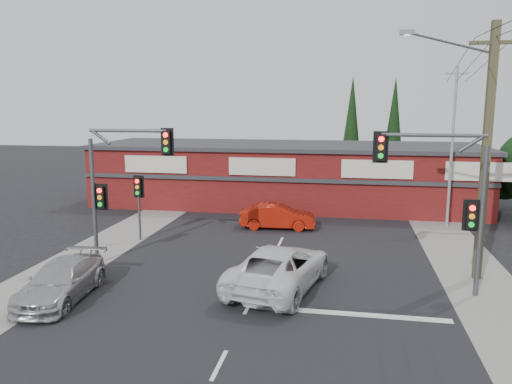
% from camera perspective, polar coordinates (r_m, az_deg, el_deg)
% --- Properties ---
extents(ground, '(120.00, 120.00, 0.00)m').
position_cam_1_polar(ground, '(19.12, 0.01, -11.26)').
color(ground, black).
rests_on(ground, ground).
extents(road_strip, '(14.00, 70.00, 0.01)m').
position_cam_1_polar(road_strip, '(23.78, 2.19, -6.95)').
color(road_strip, black).
rests_on(road_strip, ground).
extents(verge_left, '(3.00, 70.00, 0.02)m').
position_cam_1_polar(verge_left, '(26.31, -16.55, -5.69)').
color(verge_left, gray).
rests_on(verge_left, ground).
extents(verge_right, '(3.00, 70.00, 0.02)m').
position_cam_1_polar(verge_right, '(24.15, 22.76, -7.46)').
color(verge_right, gray).
rests_on(verge_right, ground).
extents(stop_line, '(6.50, 0.35, 0.01)m').
position_cam_1_polar(stop_line, '(17.45, 10.78, -13.52)').
color(stop_line, silver).
rests_on(stop_line, ground).
extents(white_suv, '(3.89, 6.35, 1.64)m').
position_cam_1_polar(white_suv, '(19.19, 2.68, -8.58)').
color(white_suv, silver).
rests_on(white_suv, ground).
extents(silver_suv, '(2.26, 4.80, 1.35)m').
position_cam_1_polar(silver_suv, '(19.47, -21.36, -9.45)').
color(silver_suv, '#ADB0B3').
rests_on(silver_suv, ground).
extents(red_sedan, '(4.31, 1.74, 1.39)m').
position_cam_1_polar(red_sedan, '(28.20, 2.51, -2.80)').
color(red_sedan, '#A4180A').
rests_on(red_sedan, ground).
extents(lane_dashes, '(0.12, 51.51, 0.01)m').
position_cam_1_polar(lane_dashes, '(25.64, 2.82, -5.67)').
color(lane_dashes, silver).
rests_on(lane_dashes, ground).
extents(shop_building, '(27.30, 8.40, 4.22)m').
position_cam_1_polar(shop_building, '(35.10, 3.41, 2.10)').
color(shop_building, '#551111').
rests_on(shop_building, ground).
extents(conifer_near, '(1.80, 1.80, 9.25)m').
position_cam_1_polar(conifer_near, '(41.55, 10.88, 7.79)').
color(conifer_near, '#2D2116').
rests_on(conifer_near, ground).
extents(conifer_far, '(1.80, 1.80, 9.25)m').
position_cam_1_polar(conifer_far, '(43.72, 15.50, 7.71)').
color(conifer_far, '#2D2116').
rests_on(conifer_far, ground).
extents(traffic_mast_left, '(3.77, 0.27, 5.97)m').
position_cam_1_polar(traffic_mast_left, '(21.98, -15.73, 1.77)').
color(traffic_mast_left, '#47494C').
rests_on(traffic_mast_left, ground).
extents(traffic_mast_right, '(3.96, 0.27, 5.97)m').
position_cam_1_polar(traffic_mast_right, '(19.12, 21.26, 0.33)').
color(traffic_mast_right, '#47494C').
rests_on(traffic_mast_right, ground).
extents(pedestal_signal, '(0.55, 0.27, 3.38)m').
position_cam_1_polar(pedestal_signal, '(26.13, -13.27, -0.26)').
color(pedestal_signal, '#47494C').
rests_on(pedestal_signal, ground).
extents(utility_pole, '(4.38, 0.59, 10.00)m').
position_cam_1_polar(utility_pole, '(21.21, 24.52, 4.95)').
color(utility_pole, brown).
rests_on(utility_pole, ground).
extents(steel_pole, '(1.20, 0.16, 9.00)m').
position_cam_1_polar(steel_pole, '(30.17, 21.51, 5.06)').
color(steel_pole, gray).
rests_on(steel_pole, ground).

